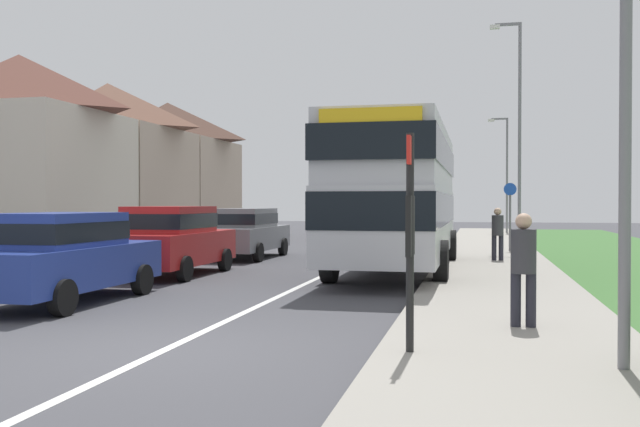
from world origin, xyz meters
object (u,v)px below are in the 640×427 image
object	(u,v)px
parked_car_red	(173,238)
street_lamp_far	(505,167)
street_lamp_mid	(517,122)
bus_stop_sign	(410,227)
parked_car_blue	(61,254)
cycle_route_sign	(510,214)
parked_car_grey	(245,231)
pedestrian_at_stop	(523,264)
double_decker_bus	(398,190)
pedestrian_walking_away	(498,231)

from	to	relation	value
parked_car_red	street_lamp_far	distance (m)	27.36
parked_car_red	street_lamp_mid	distance (m)	14.27
bus_stop_sign	parked_car_blue	bearing A→B (deg)	153.63
parked_car_blue	bus_stop_sign	size ratio (longest dim) A/B	1.68
bus_stop_sign	cycle_route_sign	world-z (taller)	bus_stop_sign
parked_car_blue	bus_stop_sign	bearing A→B (deg)	-26.37
parked_car_red	bus_stop_sign	xyz separation A→B (m)	(6.66, -8.18, 0.60)
parked_car_blue	parked_car_red	xyz separation A→B (m)	(-0.12, 4.94, 0.04)
parked_car_red	parked_car_grey	world-z (taller)	parked_car_red
street_lamp_far	street_lamp_mid	bearing A→B (deg)	-90.51
parked_car_grey	street_lamp_far	distance (m)	22.21
street_lamp_far	parked_car_red	bearing A→B (deg)	-109.19
parked_car_grey	street_lamp_far	size ratio (longest dim) A/B	0.67
parked_car_red	street_lamp_mid	bearing A→B (deg)	50.16
pedestrian_at_stop	cycle_route_sign	world-z (taller)	cycle_route_sign
parked_car_blue	double_decker_bus	bearing A→B (deg)	53.01
parked_car_grey	street_lamp_mid	world-z (taller)	street_lamp_mid
parked_car_blue	parked_car_red	bearing A→B (deg)	91.35
double_decker_bus	cycle_route_sign	xyz separation A→B (m)	(3.15, 7.44, -0.71)
bus_stop_sign	street_lamp_mid	world-z (taller)	street_lamp_mid
parked_car_red	street_lamp_mid	size ratio (longest dim) A/B	0.50
parked_car_blue	parked_car_grey	world-z (taller)	parked_car_blue
parked_car_blue	parked_car_grey	bearing A→B (deg)	90.72
pedestrian_at_stop	parked_car_blue	bearing A→B (deg)	170.61
parked_car_blue	street_lamp_mid	world-z (taller)	street_lamp_mid
pedestrian_walking_away	street_lamp_mid	bearing A→B (deg)	81.39
parked_car_red	bus_stop_sign	distance (m)	10.56
pedestrian_walking_away	cycle_route_sign	distance (m)	4.45
street_lamp_far	pedestrian_at_stop	bearing A→B (deg)	-91.66
parked_car_blue	bus_stop_sign	xyz separation A→B (m)	(6.54, -3.24, 0.64)
parked_car_grey	cycle_route_sign	world-z (taller)	cycle_route_sign
parked_car_red	pedestrian_at_stop	size ratio (longest dim) A/B	2.53
parked_car_blue	street_lamp_far	size ratio (longest dim) A/B	0.65
cycle_route_sign	parked_car_grey	bearing A→B (deg)	-155.47
parked_car_red	street_lamp_mid	world-z (taller)	street_lamp_mid
parked_car_red	street_lamp_far	bearing A→B (deg)	70.81
pedestrian_walking_away	street_lamp_far	distance (m)	20.82
parked_car_grey	cycle_route_sign	xyz separation A→B (m)	(8.54, 3.90, 0.53)
parked_car_blue	street_lamp_mid	size ratio (longest dim) A/B	0.52
parked_car_blue	cycle_route_sign	size ratio (longest dim) A/B	1.73
parked_car_blue	bus_stop_sign	world-z (taller)	bus_stop_sign
double_decker_bus	parked_car_grey	size ratio (longest dim) A/B	2.19
parked_car_red	bus_stop_sign	world-z (taller)	bus_stop_sign
street_lamp_mid	street_lamp_far	xyz separation A→B (m)	(0.13, 15.14, -0.87)
parked_car_red	bus_stop_sign	size ratio (longest dim) A/B	1.63
bus_stop_sign	pedestrian_walking_away	bearing A→B (deg)	84.31
double_decker_bus	parked_car_blue	world-z (taller)	double_decker_bus
bus_stop_sign	cycle_route_sign	bearing A→B (deg)	83.97
parked_car_blue	street_lamp_mid	bearing A→B (deg)	60.71
double_decker_bus	cycle_route_sign	distance (m)	8.11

